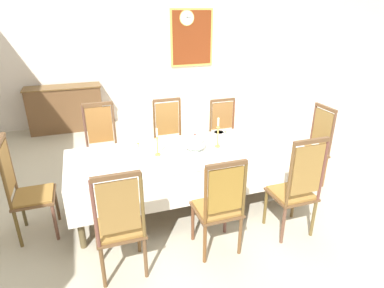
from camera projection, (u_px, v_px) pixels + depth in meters
ground at (187, 202)px, 4.26m from camera, size 6.43×7.19×0.04m
back_wall at (132, 37)px, 6.72m from camera, size 6.43×0.08×3.51m
dining_table at (189, 156)px, 3.92m from camera, size 2.81×1.01×0.74m
tablecloth at (189, 159)px, 3.93m from camera, size 2.83×1.03×0.42m
chair_south_a at (120, 224)px, 2.88m from camera, size 0.44×0.42×1.13m
chair_north_a at (102, 145)px, 4.47m from camera, size 0.44×0.42×1.16m
chair_south_b at (219, 205)px, 3.17m from camera, size 0.44×0.42×1.08m
chair_north_b at (170, 138)px, 4.76m from camera, size 0.44×0.42×1.13m
chair_south_c at (297, 187)px, 3.42m from camera, size 0.44×0.42×1.18m
chair_north_c at (225, 132)px, 5.03m from camera, size 0.44×0.42×1.05m
chair_head_west at (25, 188)px, 3.41m from camera, size 0.42×0.44×1.16m
chair_head_east at (312, 145)px, 4.50m from camera, size 0.42×0.44×1.12m
soup_tureen at (195, 142)px, 3.87m from camera, size 0.26×0.26×0.21m
candlestick_west at (157, 145)px, 3.72m from camera, size 0.07×0.07×0.33m
candlestick_east at (218, 135)px, 3.94m from camera, size 0.07×0.07×0.38m
bowl_near_left at (219, 133)px, 4.38m from camera, size 0.16×0.16×0.03m
bowl_near_right at (147, 142)px, 4.08m from camera, size 0.17×0.17×0.04m
spoon_primary at (226, 132)px, 4.44m from camera, size 0.06×0.18×0.01m
spoon_secondary at (138, 144)px, 4.07m from camera, size 0.04×0.18×0.01m
sideboard at (66, 108)px, 6.51m from camera, size 1.44×0.48×0.90m
mounted_clock at (187, 18)px, 6.86m from camera, size 0.32×0.06×0.32m
framed_painting at (192, 38)px, 7.07m from camera, size 0.96×0.05×1.20m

